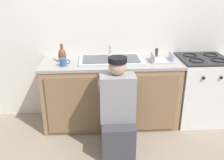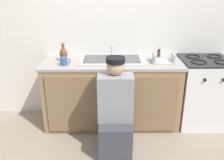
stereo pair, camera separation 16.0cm
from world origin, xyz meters
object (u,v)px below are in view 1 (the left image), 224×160
object	(u,v)px
dish_rack_tray	(162,60)
vase_decorative	(62,55)
plumber_person	(118,115)
coffee_mug	(63,62)
stove_range	(199,89)
sink_double_basin	(111,60)
spice_bottle_pepper	(157,52)

from	to	relation	value
dish_rack_tray	vase_decorative	distance (m)	1.26
vase_decorative	plumber_person	bearing A→B (deg)	-45.32
vase_decorative	coffee_mug	bearing A→B (deg)	-79.81
dish_rack_tray	coffee_mug	size ratio (longest dim) A/B	2.22
stove_range	vase_decorative	bearing A→B (deg)	179.31
stove_range	dish_rack_tray	world-z (taller)	dish_rack_tray
plumber_person	dish_rack_tray	bearing A→B (deg)	43.74
stove_range	sink_double_basin	bearing A→B (deg)	179.90
sink_double_basin	stove_range	distance (m)	1.29
sink_double_basin	plumber_person	size ratio (longest dim) A/B	0.72
plumber_person	dish_rack_tray	xyz separation A→B (m)	(0.61, 0.59, 0.44)
dish_rack_tray	spice_bottle_pepper	size ratio (longest dim) A/B	2.67
vase_decorative	coffee_mug	world-z (taller)	vase_decorative
stove_range	coffee_mug	xyz separation A→B (m)	(-1.79, -0.14, 0.47)
sink_double_basin	vase_decorative	bearing A→B (deg)	178.14
plumber_person	coffee_mug	distance (m)	0.91
sink_double_basin	stove_range	world-z (taller)	sink_double_basin
sink_double_basin	plumber_person	distance (m)	0.77
dish_rack_tray	spice_bottle_pepper	bearing A→B (deg)	93.35
stove_range	dish_rack_tray	size ratio (longest dim) A/B	3.27
sink_double_basin	spice_bottle_pepper	bearing A→B (deg)	16.99
vase_decorative	spice_bottle_pepper	distance (m)	1.26
spice_bottle_pepper	coffee_mug	xyz separation A→B (m)	(-1.21, -0.34, -0.00)
vase_decorative	sink_double_basin	bearing A→B (deg)	-1.86
sink_double_basin	coffee_mug	bearing A→B (deg)	-166.03
sink_double_basin	spice_bottle_pepper	world-z (taller)	sink_double_basin
plumber_person	sink_double_basin	bearing A→B (deg)	93.03
plumber_person	spice_bottle_pepper	size ratio (longest dim) A/B	10.52
spice_bottle_pepper	coffee_mug	size ratio (longest dim) A/B	0.83
spice_bottle_pepper	dish_rack_tray	bearing A→B (deg)	-86.65
dish_rack_tray	vase_decorative	xyz separation A→B (m)	(-1.26, 0.07, 0.07)
vase_decorative	spice_bottle_pepper	xyz separation A→B (m)	(1.24, 0.17, -0.04)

